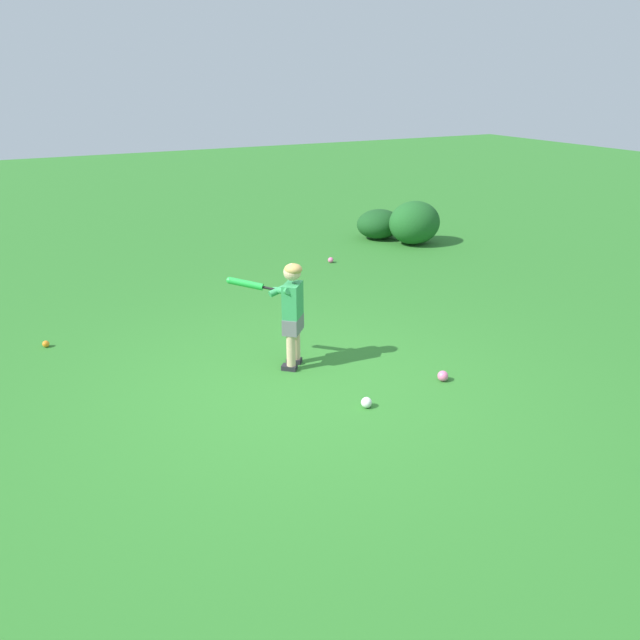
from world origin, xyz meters
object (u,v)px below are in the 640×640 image
Objects in this scene: play_ball_far_left at (443,376)px; play_ball_near_batter at (46,344)px; child_batter at (290,306)px; play_ball_behind_batter at (331,260)px; play_ball_by_bucket at (366,402)px.

play_ball_far_left is 4.23m from play_ball_near_batter.
child_batter is 12.38× the size of play_ball_behind_batter.
child_batter is 1.26m from play_ball_by_bucket.
child_batter is at bearing -34.51° from play_ball_behind_batter.
play_ball_by_bucket is at bearing -83.50° from play_ball_far_left.
play_ball_near_batter is at bearing -128.46° from play_ball_far_left.
play_ball_far_left reaches higher than play_ball_behind_batter.
child_batter is 2.78m from play_ball_near_batter.
child_batter is 1.63m from play_ball_far_left.
play_ball_by_bucket is 1.31× the size of play_ball_near_batter.
child_batter is at bearing -167.64° from play_ball_by_bucket.
play_ball_near_batter is (-1.65, -2.15, -0.61)m from child_batter.
child_batter is 3.83m from play_ball_behind_batter.
play_ball_behind_batter is at bearing 145.49° from child_batter.
child_batter reaches higher than play_ball_behind_batter.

